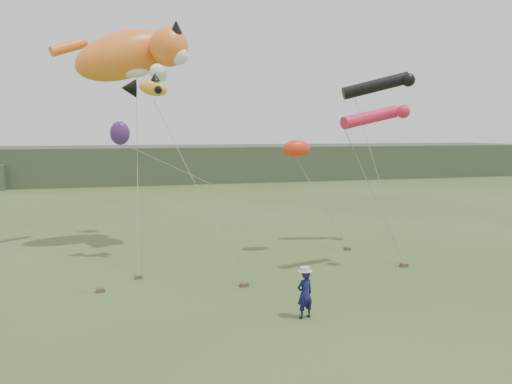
# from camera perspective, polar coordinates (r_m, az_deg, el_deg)

# --- Properties ---
(ground) EXTENTS (120.00, 120.00, 0.00)m
(ground) POSITION_cam_1_polar(r_m,az_deg,el_deg) (16.84, 6.27, -13.45)
(ground) COLOR #385123
(ground) RESTS_ON ground
(headland) EXTENTS (90.00, 13.00, 4.00)m
(headland) POSITION_cam_1_polar(r_m,az_deg,el_deg) (59.62, -11.86, 3.13)
(headland) COLOR #2D3D28
(headland) RESTS_ON ground
(festival_attendant) EXTENTS (0.65, 0.51, 1.56)m
(festival_attendant) POSITION_cam_1_polar(r_m,az_deg,el_deg) (16.07, 5.60, -11.53)
(festival_attendant) COLOR #131449
(festival_attendant) RESTS_ON ground
(sandbag_anchors) EXTENTS (12.90, 4.62, 0.15)m
(sandbag_anchors) POSITION_cam_1_polar(r_m,az_deg,el_deg) (20.93, 0.07, -9.05)
(sandbag_anchors) COLOR brown
(sandbag_anchors) RESTS_ON ground
(cat_kite) EXTENTS (6.63, 3.64, 3.69)m
(cat_kite) POSITION_cam_1_polar(r_m,az_deg,el_deg) (25.93, -13.71, 15.06)
(cat_kite) COLOR orange
(cat_kite) RESTS_ON ground
(fish_kite) EXTENTS (2.10, 1.38, 1.08)m
(fish_kite) POSITION_cam_1_polar(r_m,az_deg,el_deg) (22.72, -12.65, 11.57)
(fish_kite) COLOR gold
(fish_kite) RESTS_ON ground
(tube_kites) EXTENTS (5.83, 5.91, 2.92)m
(tube_kites) POSITION_cam_1_polar(r_m,az_deg,el_deg) (24.73, 13.99, 10.78)
(tube_kites) COLOR black
(tube_kites) RESTS_ON ground
(misc_kites) EXTENTS (9.41, 7.16, 1.76)m
(misc_kites) POSITION_cam_1_polar(r_m,az_deg,el_deg) (26.15, -6.90, 5.95)
(misc_kites) COLOR red
(misc_kites) RESTS_ON ground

